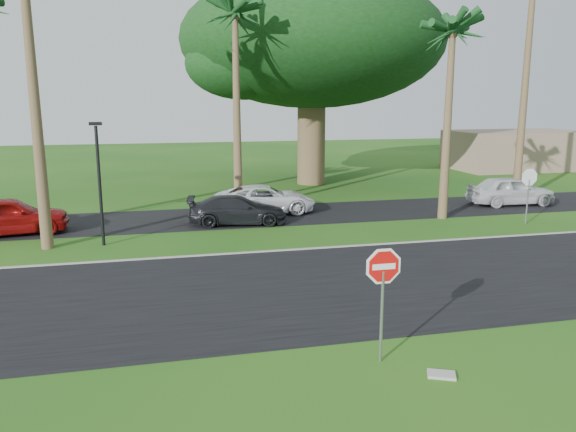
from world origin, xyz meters
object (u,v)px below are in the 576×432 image
(stop_sign_far, at_px, (529,185))
(car_red, at_px, (8,216))
(car_dark, at_px, (237,210))
(stop_sign_near, at_px, (383,281))
(car_pickup, at_px, (511,191))
(car_minivan, at_px, (265,199))

(stop_sign_far, distance_m, car_red, 22.12)
(car_dark, bearing_deg, stop_sign_near, -169.03)
(stop_sign_far, distance_m, car_pickup, 4.77)
(stop_sign_near, relative_size, car_red, 0.57)
(stop_sign_near, height_order, car_minivan, stop_sign_near)
(car_red, xyz_separation_m, car_dark, (9.37, -0.14, -0.16))
(stop_sign_near, xyz_separation_m, stop_sign_far, (11.50, 11.00, 0.00))
(stop_sign_far, height_order, car_pickup, stop_sign_far)
(stop_sign_far, xyz_separation_m, car_red, (-21.88, 3.07, -0.99))
(car_minivan, height_order, car_pickup, car_pickup)
(stop_sign_far, relative_size, car_red, 0.57)
(car_dark, relative_size, car_pickup, 0.98)
(stop_sign_near, bearing_deg, car_dark, 94.14)
(stop_sign_far, bearing_deg, car_minivan, -25.11)
(car_red, bearing_deg, stop_sign_near, -153.11)
(stop_sign_far, relative_size, car_dark, 0.60)
(car_red, bearing_deg, car_pickup, -96.89)
(stop_sign_near, xyz_separation_m, car_red, (-10.38, 14.07, -0.99))
(stop_sign_far, relative_size, car_pickup, 0.59)
(car_red, distance_m, car_dark, 9.38)
(stop_sign_far, height_order, car_red, stop_sign_far)
(stop_sign_near, height_order, car_red, stop_sign_near)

